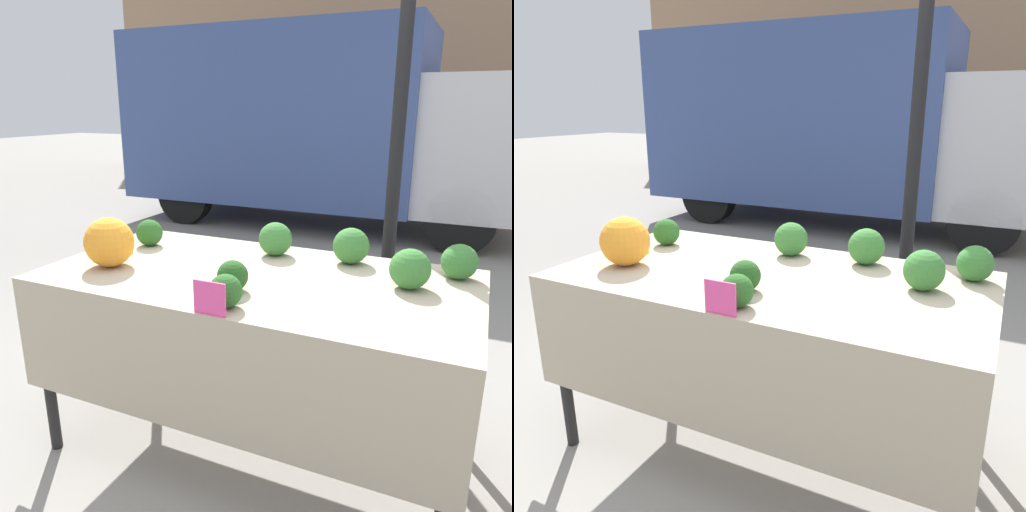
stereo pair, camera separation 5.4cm
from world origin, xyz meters
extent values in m
plane|color=gray|center=(0.00, 0.00, 0.00)|extent=(40.00, 40.00, 0.00)
cube|color=#9E7A5B|center=(0.00, 9.65, 2.34)|extent=(16.00, 0.60, 4.67)
cylinder|color=black|center=(0.40, 0.82, 1.23)|extent=(0.07, 0.07, 2.46)
cube|color=#384C84|center=(-1.75, 4.55, 1.37)|extent=(3.73, 1.92, 2.08)
cube|color=silver|center=(0.76, 4.55, 1.08)|extent=(1.29, 1.77, 1.50)
cylinder|color=black|center=(0.63, 3.78, 0.36)|extent=(0.73, 0.22, 0.73)
cylinder|color=black|center=(0.63, 5.33, 0.36)|extent=(0.73, 0.22, 0.73)
cylinder|color=black|center=(-2.77, 3.78, 0.36)|extent=(0.73, 0.22, 0.73)
cylinder|color=black|center=(-2.77, 5.33, 0.36)|extent=(0.73, 0.22, 0.73)
cube|color=tan|center=(0.00, 0.00, 0.83)|extent=(1.79, 0.92, 0.03)
cube|color=tan|center=(0.00, -0.46, 0.58)|extent=(1.79, 0.01, 0.46)
cylinder|color=black|center=(-0.83, -0.40, 0.41)|extent=(0.05, 0.05, 0.81)
cylinder|color=black|center=(0.83, -0.40, 0.41)|extent=(0.05, 0.05, 0.81)
cylinder|color=black|center=(-0.83, 0.40, 0.41)|extent=(0.05, 0.05, 0.81)
cylinder|color=black|center=(0.83, 0.40, 0.41)|extent=(0.05, 0.05, 0.81)
sphere|color=orange|center=(-0.63, -0.17, 0.95)|extent=(0.22, 0.22, 0.22)
cone|color=#93B238|center=(-0.71, 0.00, 0.89)|extent=(0.13, 0.13, 0.10)
sphere|color=#387533|center=(0.32, 0.32, 0.92)|extent=(0.16, 0.16, 0.16)
sphere|color=#387533|center=(0.77, 0.29, 0.92)|extent=(0.14, 0.14, 0.14)
sphere|color=#387533|center=(0.61, 0.10, 0.92)|extent=(0.16, 0.16, 0.16)
sphere|color=#285B23|center=(0.05, -0.37, 0.90)|extent=(0.12, 0.12, 0.12)
sphere|color=#387533|center=(-0.03, 0.29, 0.92)|extent=(0.16, 0.16, 0.16)
sphere|color=#23511E|center=(0.00, -0.21, 0.90)|extent=(0.12, 0.12, 0.12)
sphere|color=#285B23|center=(-0.67, 0.18, 0.91)|extent=(0.13, 0.13, 0.13)
cube|color=#EF4793|center=(0.04, -0.45, 0.90)|extent=(0.12, 0.01, 0.12)
camera|label=1|loc=(0.83, -1.80, 1.53)|focal=35.00mm
camera|label=2|loc=(0.88, -1.77, 1.53)|focal=35.00mm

